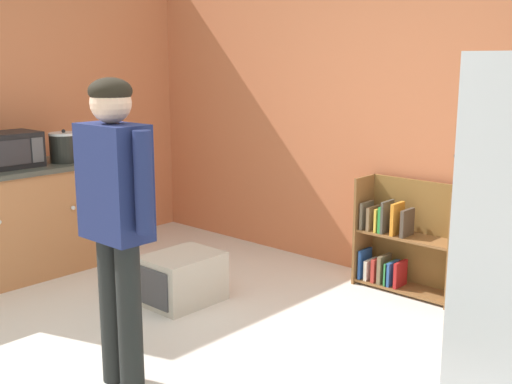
% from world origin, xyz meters
% --- Properties ---
extents(ground_plane, '(12.00, 12.00, 0.00)m').
position_xyz_m(ground_plane, '(0.00, 0.00, 0.00)').
color(ground_plane, silver).
rests_on(ground_plane, ground).
extents(back_wall, '(5.20, 0.06, 2.70)m').
position_xyz_m(back_wall, '(0.00, 2.33, 1.35)').
color(back_wall, '#CD7148').
rests_on(back_wall, ground).
extents(left_side_wall, '(0.06, 2.99, 2.70)m').
position_xyz_m(left_side_wall, '(-2.63, 0.80, 1.35)').
color(left_side_wall, '#D1764C').
rests_on(left_side_wall, ground).
extents(bookshelf, '(0.80, 0.28, 0.85)m').
position_xyz_m(bookshelf, '(0.29, 2.14, 0.37)').
color(bookshelf, brown).
rests_on(bookshelf, ground).
extents(standing_person, '(0.57, 0.22, 1.66)m').
position_xyz_m(standing_person, '(-0.09, -0.19, 1.00)').
color(standing_person, black).
rests_on(standing_person, ground).
extents(pet_carrier, '(0.42, 0.55, 0.36)m').
position_xyz_m(pet_carrier, '(-0.76, 0.83, 0.18)').
color(pet_carrier, beige).
rests_on(pet_carrier, ground).
extents(microwave, '(0.37, 0.48, 0.28)m').
position_xyz_m(microwave, '(-2.22, 0.29, 1.04)').
color(microwave, black).
rests_on(microwave, kitchen_counter).
extents(crock_pot, '(0.25, 0.25, 0.28)m').
position_xyz_m(crock_pot, '(-2.12, 0.75, 1.02)').
color(crock_pot, black).
rests_on(crock_pot, kitchen_counter).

